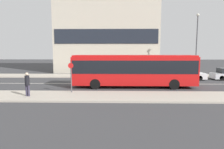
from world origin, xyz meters
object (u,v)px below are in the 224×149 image
object	(u,v)px
city_bus	(134,69)
bus_stop_sign	(71,75)
street_lamp	(197,39)
pedestrian_near_stop	(27,83)
parked_car_0	(185,75)

from	to	relation	value
city_bus	bus_stop_sign	distance (m)	6.26
city_bus	street_lamp	size ratio (longest dim) A/B	1.44
street_lamp	bus_stop_sign	bearing A→B (deg)	-143.68
city_bus	street_lamp	bearing A→B (deg)	34.51
bus_stop_sign	street_lamp	xyz separation A→B (m)	(14.10, 10.37, 3.41)
city_bus	street_lamp	distance (m)	11.72
pedestrian_near_stop	bus_stop_sign	world-z (taller)	bus_stop_sign
parked_car_0	bus_stop_sign	xyz separation A→B (m)	(-12.14, -8.43, 0.98)
city_bus	parked_car_0	distance (m)	8.62
parked_car_0	bus_stop_sign	size ratio (longest dim) A/B	1.86
city_bus	pedestrian_near_stop	distance (m)	9.60
pedestrian_near_stop	bus_stop_sign	bearing A→B (deg)	42.24
parked_car_0	street_lamp	size ratio (longest dim) A/B	0.57
parked_car_0	pedestrian_near_stop	bearing A→B (deg)	-146.82
parked_car_0	street_lamp	distance (m)	5.18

